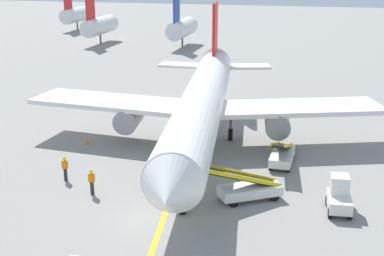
# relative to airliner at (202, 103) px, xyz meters

# --- Properties ---
(ground_plane) EXTENTS (300.00, 300.00, 0.00)m
(ground_plane) POSITION_rel_airliner_xyz_m (0.46, -13.00, -3.42)
(ground_plane) COLOR gray
(taxi_line_yellow) EXTENTS (10.92, 79.33, 0.01)m
(taxi_line_yellow) POSITION_rel_airliner_xyz_m (0.07, -8.00, -3.41)
(taxi_line_yellow) COLOR yellow
(taxi_line_yellow) RESTS_ON ground
(airliner) EXTENTS (28.36, 35.31, 10.10)m
(airliner) POSITION_rel_airliner_xyz_m (0.00, 0.00, 0.00)
(airliner) COLOR white
(airliner) RESTS_ON ground
(baggage_tug_near_wing) EXTENTS (1.51, 2.50, 2.10)m
(baggage_tug_near_wing) POSITION_rel_airliner_xyz_m (10.37, -9.31, -2.49)
(baggage_tug_near_wing) COLOR silver
(baggage_tug_near_wing) RESTS_ON ground
(belt_loader_forward_hold) EXTENTS (4.92, 3.68, 2.59)m
(belt_loader_forward_hold) POSITION_rel_airliner_xyz_m (5.02, -9.14, -2.64)
(belt_loader_forward_hold) COLOR silver
(belt_loader_forward_hold) RESTS_ON ground
(belt_loader_aft_hold) EXTENTS (1.65, 5.06, 2.59)m
(belt_loader_aft_hold) POSITION_rel_airliner_xyz_m (6.54, -2.73, -2.64)
(belt_loader_aft_hold) COLOR silver
(belt_loader_aft_hold) RESTS_ON ground
(ground_crew_marshaller) EXTENTS (0.36, 0.24, 1.70)m
(ground_crew_marshaller) POSITION_rel_airliner_xyz_m (-4.57, -10.75, -2.51)
(ground_crew_marshaller) COLOR #26262D
(ground_crew_marshaller) RESTS_ON ground
(ground_crew_wing_walker) EXTENTS (0.36, 0.24, 1.70)m
(ground_crew_wing_walker) POSITION_rel_airliner_xyz_m (-7.21, -9.14, -2.51)
(ground_crew_wing_walker) COLOR #26262D
(ground_crew_wing_walker) RESTS_ON ground
(safety_cone_nose_left) EXTENTS (0.36, 0.36, 0.44)m
(safety_cone_nose_left) POSITION_rel_airliner_xyz_m (-8.99, -2.04, -3.20)
(safety_cone_nose_left) COLOR orange
(safety_cone_nose_left) RESTS_ON ground
(safety_cone_nose_right) EXTENTS (0.36, 0.36, 0.44)m
(safety_cone_nose_right) POSITION_rel_airliner_xyz_m (0.29, -0.81, -3.20)
(safety_cone_nose_right) COLOR orange
(safety_cone_nose_right) RESTS_ON ground
(distant_aircraft_far_left) EXTENTS (3.00, 10.10, 8.80)m
(distant_aircraft_far_left) POSITION_rel_airliner_xyz_m (-42.26, 64.75, -0.20)
(distant_aircraft_far_left) COLOR silver
(distant_aircraft_far_left) RESTS_ON ground
(distant_aircraft_mid_left) EXTENTS (3.00, 10.10, 8.80)m
(distant_aircraft_mid_left) POSITION_rel_airliner_xyz_m (-29.51, 47.68, -0.20)
(distant_aircraft_mid_left) COLOR silver
(distant_aircraft_mid_left) RESTS_ON ground
(distant_aircraft_mid_right) EXTENTS (3.00, 10.10, 8.80)m
(distant_aircraft_mid_right) POSITION_rel_airliner_xyz_m (-14.47, 47.55, -0.20)
(distant_aircraft_mid_right) COLOR silver
(distant_aircraft_mid_right) RESTS_ON ground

